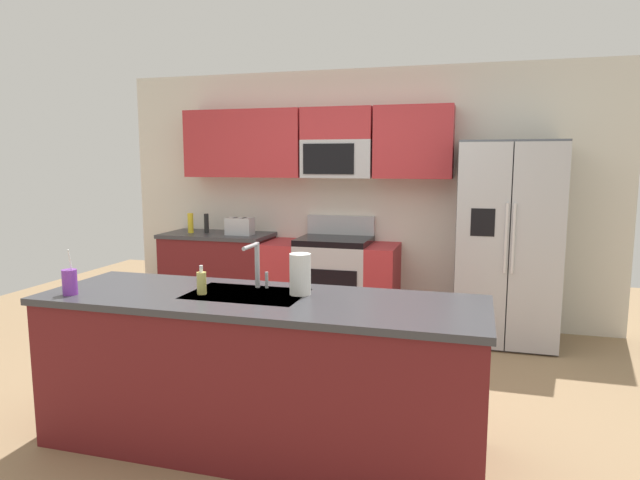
# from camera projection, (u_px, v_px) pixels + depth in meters

# --- Properties ---
(ground_plane) EXTENTS (9.00, 9.00, 0.00)m
(ground_plane) POSITION_uv_depth(u_px,v_px,m) (296.00, 397.00, 3.95)
(ground_plane) COLOR #997A56
(ground_plane) RESTS_ON ground
(kitchen_wall_unit) EXTENTS (5.20, 0.43, 2.60)m
(kitchen_wall_unit) POSITION_uv_depth(u_px,v_px,m) (346.00, 180.00, 5.76)
(kitchen_wall_unit) COLOR silver
(kitchen_wall_unit) RESTS_ON ground
(back_counter) EXTENTS (1.15, 0.63, 0.90)m
(back_counter) POSITION_uv_depth(u_px,v_px,m) (218.00, 274.00, 6.00)
(back_counter) COLOR maroon
(back_counter) RESTS_ON ground
(range_oven) EXTENTS (1.36, 0.61, 1.10)m
(range_oven) POSITION_uv_depth(u_px,v_px,m) (331.00, 282.00, 5.66)
(range_oven) COLOR #B7BABF
(range_oven) RESTS_ON ground
(refrigerator) EXTENTS (0.90, 0.76, 1.85)m
(refrigerator) POSITION_uv_depth(u_px,v_px,m) (507.00, 243.00, 5.07)
(refrigerator) COLOR #4C4F54
(refrigerator) RESTS_ON ground
(island_counter) EXTENTS (2.57, 0.81, 0.90)m
(island_counter) POSITION_uv_depth(u_px,v_px,m) (260.00, 371.00, 3.22)
(island_counter) COLOR maroon
(island_counter) RESTS_ON ground
(toaster) EXTENTS (0.28, 0.16, 0.18)m
(toaster) POSITION_uv_depth(u_px,v_px,m) (240.00, 226.00, 5.80)
(toaster) COLOR #B7BABF
(toaster) RESTS_ON back_counter
(pepper_mill) EXTENTS (0.05, 0.05, 0.21)m
(pepper_mill) POSITION_uv_depth(u_px,v_px,m) (206.00, 223.00, 5.96)
(pepper_mill) COLOR black
(pepper_mill) RESTS_ON back_counter
(bottle_yellow) EXTENTS (0.06, 0.06, 0.21)m
(bottle_yellow) POSITION_uv_depth(u_px,v_px,m) (191.00, 223.00, 5.96)
(bottle_yellow) COLOR yellow
(bottle_yellow) RESTS_ON back_counter
(sink_faucet) EXTENTS (0.08, 0.21, 0.28)m
(sink_faucet) POSITION_uv_depth(u_px,v_px,m) (256.00, 261.00, 3.34)
(sink_faucet) COLOR #B7BABF
(sink_faucet) RESTS_ON island_counter
(drink_cup_purple) EXTENTS (0.08, 0.08, 0.27)m
(drink_cup_purple) POSITION_uv_depth(u_px,v_px,m) (70.00, 282.00, 3.20)
(drink_cup_purple) COLOR purple
(drink_cup_purple) RESTS_ON island_counter
(soap_dispenser) EXTENTS (0.06, 0.06, 0.17)m
(soap_dispenser) POSITION_uv_depth(u_px,v_px,m) (202.00, 283.00, 3.21)
(soap_dispenser) COLOR #D8CC66
(soap_dispenser) RESTS_ON island_counter
(paper_towel_roll) EXTENTS (0.12, 0.12, 0.24)m
(paper_towel_roll) POSITION_uv_depth(u_px,v_px,m) (300.00, 274.00, 3.20)
(paper_towel_roll) COLOR white
(paper_towel_roll) RESTS_ON island_counter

